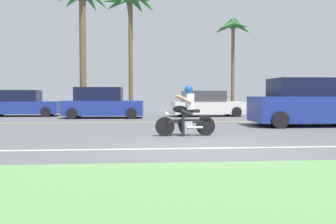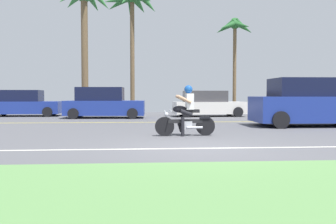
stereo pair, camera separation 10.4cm
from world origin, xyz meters
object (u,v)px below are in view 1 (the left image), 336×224
at_px(palm_tree_0, 130,5).
at_px(palm_tree_1, 82,7).
at_px(suv_nearby, 313,103).
at_px(parked_car_1, 102,104).
at_px(parked_car_2, 206,104).
at_px(palm_tree_2, 233,33).
at_px(parked_car_0, 21,104).
at_px(motorcyclist, 186,114).

relative_size(palm_tree_0, palm_tree_1, 0.95).
bearing_deg(suv_nearby, palm_tree_1, 135.64).
height_order(parked_car_1, parked_car_2, parked_car_1).
bearing_deg(parked_car_2, palm_tree_2, 43.36).
xyz_separation_m(parked_car_0, palm_tree_0, (6.31, 1.41, 6.17)).
xyz_separation_m(motorcyclist, palm_tree_0, (-1.85, 12.54, 6.24)).
relative_size(motorcyclist, parked_car_0, 0.44).
distance_m(parked_car_2, palm_tree_2, 5.30).
height_order(parked_car_0, palm_tree_0, palm_tree_0).
bearing_deg(parked_car_1, parked_car_2, 10.45).
bearing_deg(motorcyclist, parked_car_1, 110.03).
relative_size(motorcyclist, parked_car_1, 0.42).
distance_m(palm_tree_0, palm_tree_1, 3.14).
distance_m(parked_car_2, palm_tree_1, 10.19).
bearing_deg(parked_car_2, parked_car_0, 174.69).
bearing_deg(palm_tree_1, motorcyclist, -69.76).
distance_m(motorcyclist, palm_tree_1, 15.47).
bearing_deg(parked_car_0, parked_car_1, -23.16).
bearing_deg(suv_nearby, palm_tree_2, 95.59).
xyz_separation_m(suv_nearby, parked_car_2, (-2.95, 7.03, -0.23)).
bearing_deg(palm_tree_0, motorcyclist, -81.63).
relative_size(parked_car_1, palm_tree_1, 0.50).
relative_size(suv_nearby, palm_tree_0, 0.61).
xyz_separation_m(palm_tree_1, palm_tree_2, (9.52, -1.19, -1.72)).
bearing_deg(parked_car_0, motorcyclist, -53.76).
bearing_deg(parked_car_1, parked_car_0, 156.84).
relative_size(parked_car_0, parked_car_1, 0.97).
distance_m(motorcyclist, parked_car_2, 10.45).
relative_size(suv_nearby, palm_tree_2, 0.80).
distance_m(parked_car_0, palm_tree_2, 13.57).
height_order(parked_car_2, palm_tree_2, palm_tree_2).
relative_size(parked_car_0, palm_tree_2, 0.68).
bearing_deg(suv_nearby, parked_car_1, 145.97).
xyz_separation_m(motorcyclist, palm_tree_1, (-4.90, 13.28, 6.24)).
distance_m(motorcyclist, palm_tree_2, 13.71).
height_order(motorcyclist, palm_tree_2, palm_tree_2).
bearing_deg(palm_tree_2, palm_tree_1, 172.87).
distance_m(suv_nearby, palm_tree_0, 13.36).
relative_size(palm_tree_1, palm_tree_2, 1.38).
height_order(palm_tree_1, palm_tree_2, palm_tree_1).
bearing_deg(palm_tree_0, parked_car_0, -167.43).
relative_size(parked_car_0, palm_tree_0, 0.52).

